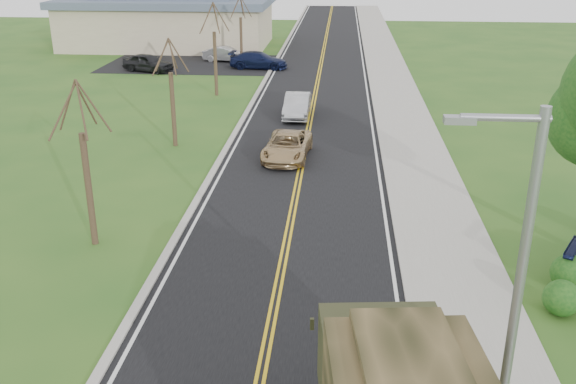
# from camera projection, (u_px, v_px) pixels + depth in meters

# --- Properties ---
(road) EXTENTS (8.00, 120.00, 0.01)m
(road) POSITION_uv_depth(u_px,v_px,m) (318.00, 80.00, 50.78)
(road) COLOR black
(road) RESTS_ON ground
(curb_right) EXTENTS (0.30, 120.00, 0.12)m
(curb_right) POSITION_uv_depth(u_px,v_px,m) (371.00, 80.00, 50.45)
(curb_right) COLOR #9E998E
(curb_right) RESTS_ON ground
(sidewalk_right) EXTENTS (3.20, 120.00, 0.10)m
(sidewalk_right) POSITION_uv_depth(u_px,v_px,m) (393.00, 80.00, 50.31)
(sidewalk_right) COLOR #9E998E
(sidewalk_right) RESTS_ON ground
(curb_left) EXTENTS (0.30, 120.00, 0.10)m
(curb_left) POSITION_uv_depth(u_px,v_px,m) (266.00, 78.00, 51.09)
(curb_left) COLOR #9E998E
(curb_left) RESTS_ON ground
(street_light) EXTENTS (1.65, 0.22, 8.00)m
(street_light) POSITION_uv_depth(u_px,v_px,m) (510.00, 305.00, 11.25)
(street_light) COLOR gray
(street_light) RESTS_ON ground
(bare_tree_a) EXTENTS (1.93, 2.26, 6.08)m
(bare_tree_a) POSITION_uv_depth(u_px,v_px,m) (87.00, 176.00, 22.56)
(bare_tree_a) COLOR #38281C
(bare_tree_a) RESTS_ON ground
(bare_tree_b) EXTENTS (1.83, 2.14, 5.73)m
(bare_tree_b) POSITION_uv_depth(u_px,v_px,m) (172.00, 101.00, 33.74)
(bare_tree_b) COLOR #38281C
(bare_tree_b) RESTS_ON ground
(bare_tree_c) EXTENTS (2.04, 2.39, 6.42)m
(bare_tree_c) POSITION_uv_depth(u_px,v_px,m) (215.00, 56.00, 44.74)
(bare_tree_c) COLOR #38281C
(bare_tree_c) RESTS_ON ground
(bare_tree_d) EXTENTS (1.88, 2.20, 5.91)m
(bare_tree_d) POSITION_uv_depth(u_px,v_px,m) (241.00, 35.00, 55.95)
(bare_tree_d) COLOR #38281C
(bare_tree_d) RESTS_ON ground
(commercial_building) EXTENTS (25.50, 21.50, 5.65)m
(commercial_building) POSITION_uv_depth(u_px,v_px,m) (169.00, 19.00, 65.83)
(commercial_building) COLOR tan
(commercial_building) RESTS_ON ground
(suv_champagne) EXTENTS (2.47, 4.79, 1.29)m
(suv_champagne) POSITION_uv_depth(u_px,v_px,m) (287.00, 146.00, 32.43)
(suv_champagne) COLOR tan
(suv_champagne) RESTS_ON ground
(sedan_silver) EXTENTS (1.55, 4.36, 1.43)m
(sedan_silver) POSITION_uv_depth(u_px,v_px,m) (297.00, 106.00, 39.97)
(sedan_silver) COLOR #B9B9BE
(sedan_silver) RESTS_ON ground
(lot_car_dark) EXTENTS (4.71, 3.16, 1.49)m
(lot_car_dark) POSITION_uv_depth(u_px,v_px,m) (148.00, 63.00, 53.63)
(lot_car_dark) COLOR black
(lot_car_dark) RESTS_ON ground
(lot_car_silver) EXTENTS (4.23, 2.03, 1.34)m
(lot_car_silver) POSITION_uv_depth(u_px,v_px,m) (226.00, 54.00, 58.06)
(lot_car_silver) COLOR #A8A8AC
(lot_car_silver) RESTS_ON ground
(lot_car_navy) EXTENTS (5.10, 2.43, 1.44)m
(lot_car_navy) POSITION_uv_depth(u_px,v_px,m) (259.00, 60.00, 54.86)
(lot_car_navy) COLOR #0D1433
(lot_car_navy) RESTS_ON ground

